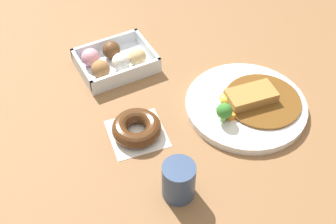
{
  "coord_description": "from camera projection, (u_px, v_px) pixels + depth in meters",
  "views": [
    {
      "loc": [
        -0.46,
        -0.63,
        0.74
      ],
      "look_at": [
        -0.15,
        -0.03,
        0.03
      ],
      "focal_mm": 46.87,
      "sensor_mm": 36.0,
      "label": 1
    }
  ],
  "objects": [
    {
      "name": "coffee_mug",
      "position": [
        179.0,
        181.0,
        0.84
      ],
      "size": [
        0.06,
        0.06,
        0.08
      ],
      "primitive_type": "cylinder",
      "color": "#33476B",
      "rests_on": "ground_plane"
    },
    {
      "name": "donut_box",
      "position": [
        114.0,
        61.0,
        1.11
      ],
      "size": [
        0.19,
        0.14,
        0.06
      ],
      "color": "silver",
      "rests_on": "ground_plane"
    },
    {
      "name": "curry_plate",
      "position": [
        247.0,
        104.0,
        1.02
      ],
      "size": [
        0.28,
        0.28,
        0.07
      ],
      "color": "white",
      "rests_on": "ground_plane"
    },
    {
      "name": "chocolate_ring_donut",
      "position": [
        137.0,
        128.0,
        0.96
      ],
      "size": [
        0.14,
        0.14,
        0.04
      ],
      "color": "white",
      "rests_on": "ground_plane"
    },
    {
      "name": "ground_plane",
      "position": [
        215.0,
        91.0,
        1.07
      ],
      "size": [
        1.6,
        1.6,
        0.0
      ],
      "primitive_type": "plane",
      "color": "brown"
    }
  ]
}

